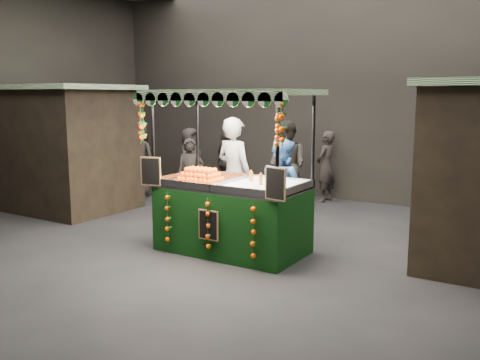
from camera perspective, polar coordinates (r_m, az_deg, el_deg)
The scene contains 12 objects.
ground at distance 8.18m, azimuth -4.12°, elevation -7.72°, with size 12.00×12.00×0.00m, color black.
market_hall at distance 7.89m, azimuth -4.42°, elevation 16.50°, with size 12.10×10.10×5.05m.
neighbour_stall_left at distance 11.67m, azimuth -18.97°, elevation 3.44°, with size 3.00×2.20×2.60m.
juice_stall at distance 7.91m, azimuth -0.94°, elevation -2.53°, with size 2.55×1.50×2.47m.
vendor_grey at distance 9.11m, azimuth -0.63°, elevation 0.57°, with size 0.81×0.61×2.02m.
vendor_blue at distance 8.58m, azimuth 4.64°, elevation -1.07°, with size 1.01×0.91×1.70m.
shopper_0 at distance 10.59m, azimuth -5.47°, elevation 0.42°, with size 0.67×0.58×1.54m.
shopper_1 at distance 10.90m, azimuth 5.15°, elevation 1.59°, with size 1.10×0.98×1.88m.
shopper_2 at distance 12.89m, azimuth -1.56°, elevation 1.99°, with size 0.95×0.80×1.52m.
shopper_4 at distance 12.63m, azimuth -11.11°, elevation 2.32°, with size 0.95×0.69×1.81m.
shopper_6 at distance 11.92m, azimuth 9.37°, elevation 1.49°, with size 0.42×0.61×1.61m.
shopper_7 at distance 12.91m, azimuth -5.46°, elevation 2.15°, with size 0.52×0.79×1.61m.
Camera 1 is at (4.63, -6.31, 2.37)m, focal length 38.92 mm.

